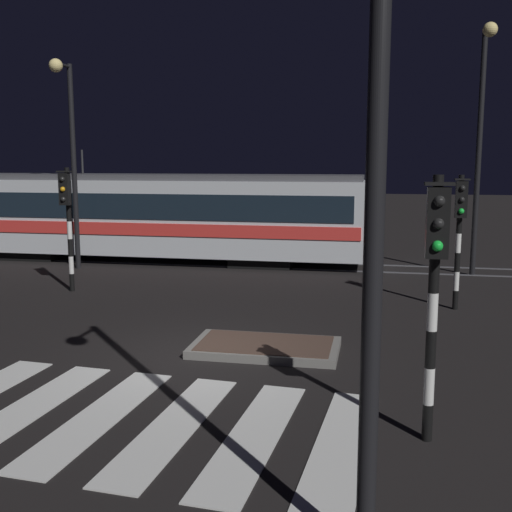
% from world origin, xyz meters
% --- Properties ---
extents(ground_plane, '(120.00, 120.00, 0.00)m').
position_xyz_m(ground_plane, '(0.00, 0.00, 0.00)').
color(ground_plane, black).
extents(rail_near, '(80.00, 0.12, 0.03)m').
position_xyz_m(rail_near, '(0.00, 9.87, 0.01)').
color(rail_near, '#59595E').
rests_on(rail_near, ground).
extents(rail_far, '(80.00, 0.12, 0.03)m').
position_xyz_m(rail_far, '(0.00, 11.30, 0.01)').
color(rail_far, '#59595E').
rests_on(rail_far, ground).
extents(crosswalk_zebra, '(6.93, 4.22, 0.02)m').
position_xyz_m(crosswalk_zebra, '(0.00, -3.09, 0.01)').
color(crosswalk_zebra, silver).
rests_on(crosswalk_zebra, ground).
extents(traffic_island, '(2.90, 1.62, 0.18)m').
position_xyz_m(traffic_island, '(1.25, 0.54, 0.09)').
color(traffic_island, slate).
rests_on(traffic_island, ground).
extents(traffic_light_corner_far_left, '(0.36, 0.42, 3.56)m').
position_xyz_m(traffic_light_corner_far_left, '(-5.31, 4.99, 2.35)').
color(traffic_light_corner_far_left, black).
rests_on(traffic_light_corner_far_left, ground).
extents(traffic_light_corner_far_right, '(0.36, 0.42, 3.41)m').
position_xyz_m(traffic_light_corner_far_right, '(5.36, 4.86, 2.25)').
color(traffic_light_corner_far_right, black).
rests_on(traffic_light_corner_far_right, ground).
extents(traffic_light_corner_near_right, '(0.36, 0.42, 3.59)m').
position_xyz_m(traffic_light_corner_near_right, '(4.11, -2.97, 2.36)').
color(traffic_light_corner_near_right, black).
rests_on(traffic_light_corner_near_right, ground).
extents(street_lamp_trackside_right, '(0.44, 1.21, 7.83)m').
position_xyz_m(street_lamp_trackside_right, '(6.47, 9.70, 4.91)').
color(street_lamp_trackside_right, black).
rests_on(street_lamp_trackside_right, ground).
extents(street_lamp_trackside_left, '(0.44, 1.21, 6.99)m').
position_xyz_m(street_lamp_trackside_left, '(-6.94, 8.38, 4.45)').
color(street_lamp_trackside_left, black).
rests_on(street_lamp_trackside_left, ground).
extents(street_lamp_near_kerb, '(0.44, 1.21, 7.59)m').
position_xyz_m(street_lamp_near_kerb, '(3.34, -5.86, 4.78)').
color(street_lamp_near_kerb, black).
rests_on(street_lamp_near_kerb, ground).
extents(tram, '(16.50, 2.58, 4.15)m').
position_xyz_m(tram, '(-5.17, 10.58, 1.75)').
color(tram, silver).
rests_on(tram, ground).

